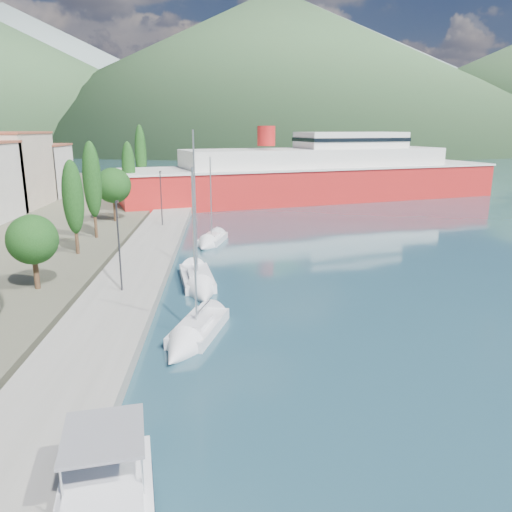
{
  "coord_description": "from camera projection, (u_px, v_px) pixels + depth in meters",
  "views": [
    {
      "loc": [
        -1.99,
        -16.92,
        11.47
      ],
      "look_at": [
        0.0,
        14.0,
        3.5
      ],
      "focal_mm": 35.0,
      "sensor_mm": 36.0,
      "label": 1
    }
  ],
  "objects": [
    {
      "name": "sailboat_near",
      "position": [
        188.0,
        341.0,
        27.03
      ],
      "size": [
        4.08,
        7.49,
        10.32
      ],
      "color": "silver",
      "rests_on": "ground"
    },
    {
      "name": "hills_far",
      "position": [
        338.0,
        72.0,
        606.69
      ],
      "size": [
        1480.0,
        900.0,
        180.0
      ],
      "color": "gray",
      "rests_on": "ground"
    },
    {
      "name": "ground",
      "position": [
        231.0,
        172.0,
        135.31
      ],
      "size": [
        1400.0,
        1400.0,
        0.0
      ],
      "primitive_type": "plane",
      "color": "#224553"
    },
    {
      "name": "lamp_posts",
      "position": [
        118.0,
        244.0,
        32.71
      ],
      "size": [
        0.15,
        48.21,
        6.06
      ],
      "color": "#2D2D33",
      "rests_on": "quay"
    },
    {
      "name": "hills_near",
      "position": [
        356.0,
        76.0,
        373.21
      ],
      "size": [
        1010.0,
        520.0,
        115.0
      ],
      "color": "#365633",
      "rests_on": "ground"
    },
    {
      "name": "sailboat_far",
      "position": [
        209.0,
        243.0,
        50.05
      ],
      "size": [
        3.58,
        6.79,
        9.53
      ],
      "color": "silver",
      "rests_on": "ground"
    },
    {
      "name": "tree_row",
      "position": [
        92.0,
        189.0,
        48.85
      ],
      "size": [
        4.14,
        64.17,
        11.3
      ],
      "color": "#47301E",
      "rests_on": "land_strip"
    },
    {
      "name": "quay",
      "position": [
        145.0,
        258.0,
        43.8
      ],
      "size": [
        5.0,
        88.0,
        0.8
      ],
      "primitive_type": "cube",
      "color": "gray",
      "rests_on": "ground"
    },
    {
      "name": "sailboat_mid",
      "position": [
        200.0,
        287.0,
        36.19
      ],
      "size": [
        3.49,
        8.74,
        12.24
      ],
      "color": "silver",
      "rests_on": "ground"
    },
    {
      "name": "ferry",
      "position": [
        316.0,
        176.0,
        81.59
      ],
      "size": [
        63.81,
        30.67,
        12.44
      ],
      "color": "red",
      "rests_on": "ground"
    }
  ]
}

